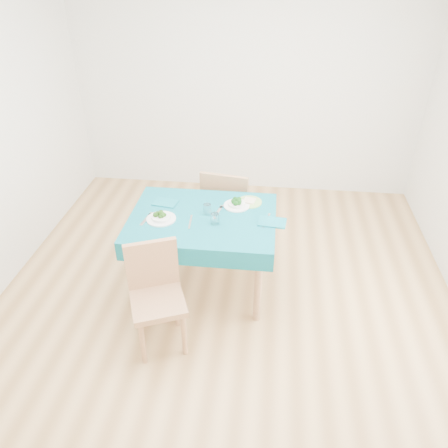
# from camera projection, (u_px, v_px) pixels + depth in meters

# --- Properties ---
(room_shell) EXTENTS (4.02, 4.52, 2.73)m
(room_shell) POSITION_uv_depth(u_px,v_px,m) (224.00, 164.00, 3.03)
(room_shell) COLOR #9F7342
(room_shell) RESTS_ON ground
(table) EXTENTS (1.18, 0.90, 0.76)m
(table) POSITION_uv_depth(u_px,v_px,m) (204.00, 254.00, 3.77)
(table) COLOR #0A5E6C
(table) RESTS_ON ground
(chair_near) EXTENTS (0.52, 0.54, 0.96)m
(chair_near) POSITION_uv_depth(u_px,v_px,m) (157.00, 296.00, 3.17)
(chair_near) COLOR #A1724B
(chair_near) RESTS_ON ground
(chair_far) EXTENTS (0.54, 0.57, 1.15)m
(chair_far) POSITION_uv_depth(u_px,v_px,m) (230.00, 191.00, 4.32)
(chair_far) COLOR #A1724B
(chair_far) RESTS_ON ground
(bowl_near) EXTENTS (0.24, 0.24, 0.07)m
(bowl_near) POSITION_uv_depth(u_px,v_px,m) (161.00, 216.00, 3.51)
(bowl_near) COLOR white
(bowl_near) RESTS_ON table
(bowl_far) EXTENTS (0.22, 0.22, 0.07)m
(bowl_far) POSITION_uv_depth(u_px,v_px,m) (237.00, 203.00, 3.69)
(bowl_far) COLOR white
(bowl_far) RESTS_ON table
(fork_near) EXTENTS (0.06, 0.19, 0.00)m
(fork_near) POSITION_uv_depth(u_px,v_px,m) (146.00, 219.00, 3.53)
(fork_near) COLOR silver
(fork_near) RESTS_ON table
(knife_near) EXTENTS (0.03, 0.21, 0.00)m
(knife_near) POSITION_uv_depth(u_px,v_px,m) (190.00, 222.00, 3.50)
(knife_near) COLOR silver
(knife_near) RESTS_ON table
(fork_far) EXTENTS (0.06, 0.18, 0.00)m
(fork_far) POSITION_uv_depth(u_px,v_px,m) (218.00, 212.00, 3.63)
(fork_far) COLOR silver
(fork_far) RESTS_ON table
(knife_far) EXTENTS (0.06, 0.23, 0.00)m
(knife_far) POSITION_uv_depth(u_px,v_px,m) (266.00, 220.00, 3.51)
(knife_far) COLOR silver
(knife_far) RESTS_ON table
(napkin_near) EXTENTS (0.22, 0.17, 0.01)m
(napkin_near) POSITION_uv_depth(u_px,v_px,m) (165.00, 203.00, 3.74)
(napkin_near) COLOR #0E6978
(napkin_near) RESTS_ON table
(napkin_far) EXTENTS (0.23, 0.17, 0.01)m
(napkin_far) POSITION_uv_depth(u_px,v_px,m) (272.00, 222.00, 3.48)
(napkin_far) COLOR #0E6978
(napkin_far) RESTS_ON table
(tumbler_center) EXTENTS (0.07, 0.07, 0.08)m
(tumbler_center) POSITION_uv_depth(u_px,v_px,m) (207.00, 209.00, 3.59)
(tumbler_center) COLOR white
(tumbler_center) RESTS_ON table
(tumbler_side) EXTENTS (0.07, 0.07, 0.09)m
(tumbler_side) POSITION_uv_depth(u_px,v_px,m) (215.00, 219.00, 3.45)
(tumbler_side) COLOR white
(tumbler_side) RESTS_ON table
(side_plate) EXTENTS (0.22, 0.22, 0.01)m
(side_plate) POSITION_uv_depth(u_px,v_px,m) (249.00, 202.00, 3.76)
(side_plate) COLOR #8CBF5D
(side_plate) RESTS_ON table
(bread_slice) EXTENTS (0.12, 0.12, 0.01)m
(bread_slice) POSITION_uv_depth(u_px,v_px,m) (249.00, 201.00, 3.75)
(bread_slice) COLOR beige
(bread_slice) RESTS_ON side_plate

